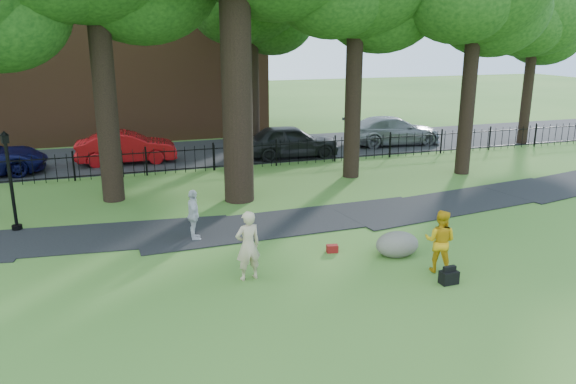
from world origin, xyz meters
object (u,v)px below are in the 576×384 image
object	(u,v)px
boulder	(397,242)
man	(440,241)
red_sedan	(126,147)
lamppost	(11,183)
woman	(248,246)

from	to	relation	value
boulder	man	bearing A→B (deg)	-70.69
red_sedan	lamppost	bearing A→B (deg)	159.42
man	red_sedan	xyz separation A→B (m)	(-7.16, 15.90, -0.07)
boulder	lamppost	xyz separation A→B (m)	(-10.53, 5.63, 1.21)
man	boulder	size ratio (longest dim) A/B	1.34
boulder	red_sedan	bearing A→B (deg)	114.68
lamppost	woman	bearing A→B (deg)	-66.32
man	lamppost	distance (m)	13.06
woman	lamppost	size ratio (longest dim) A/B	0.57
woman	lamppost	xyz separation A→B (m)	(-6.11, 5.89, 0.66)
man	lamppost	world-z (taller)	lamppost
man	red_sedan	world-z (taller)	man
woman	boulder	world-z (taller)	woman
woman	boulder	size ratio (longest dim) A/B	1.45
boulder	red_sedan	size ratio (longest dim) A/B	0.27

